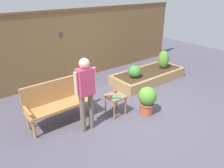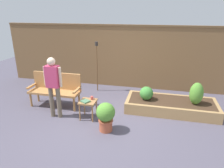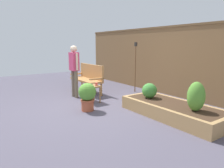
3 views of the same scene
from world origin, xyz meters
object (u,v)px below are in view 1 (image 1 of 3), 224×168
Objects in this scene: garden_bench at (58,99)px; shrub_near_bench at (135,71)px; book_on_table at (116,96)px; tiki_torch at (62,52)px; potted_boxwood at (147,99)px; shrub_far_corner at (163,59)px; person_by_bench at (86,89)px; side_table at (115,99)px; cup_on_table at (115,91)px.

garden_bench is 3.95× the size of shrub_near_bench.
garden_bench is 7.50× the size of book_on_table.
shrub_near_bench is 0.22× the size of tiki_torch.
garden_bench is 1.68m from tiki_torch.
tiki_torch reaches higher than potted_boxwood.
shrub_far_corner is at bearing 46.80° from book_on_table.
shrub_far_corner reaches higher than shrub_near_bench.
tiki_torch is at bearing 148.76° from shrub_near_bench.
person_by_bench is at bearing -63.72° from garden_bench.
person_by_bench is (-1.41, 0.33, 0.55)m from potted_boxwood.
tiki_torch reaches higher than shrub_near_bench.
person_by_bench reaches higher than book_on_table.
tiki_torch reaches higher than garden_bench.
shrub_near_bench is at bearing -31.24° from tiki_torch.
shrub_far_corner is at bearing 4.43° from garden_bench.
person_by_bench reaches higher than side_table.
book_on_table is at bearing -123.02° from cup_on_table.
book_on_table is 1.68m from shrub_near_bench.
shrub_near_bench is 2.11m from tiki_torch.
book_on_table is 0.33× the size of shrub_far_corner.
side_table is at bearing 84.40° from book_on_table.
side_table is 0.13m from book_on_table.
potted_boxwood is (1.74, -0.99, -0.16)m from garden_bench.
tiki_torch is at bearing 111.49° from potted_boxwood.
person_by_bench is at bearing -164.77° from shrub_far_corner.
shrub_far_corner is (3.80, 0.29, 0.05)m from garden_bench.
garden_bench is 0.83m from person_by_bench.
tiki_torch is at bearing 126.90° from book_on_table.
garden_bench reaches higher than side_table.
garden_bench is 2.46× the size of shrub_far_corner.
shrub_near_bench is at bearing 31.19° from side_table.
person_by_bench is (-0.84, -0.11, 0.54)m from side_table.
shrub_near_bench reaches higher than book_on_table.
shrub_near_bench is at bearing 57.93° from potted_boxwood.
tiki_torch is at bearing 100.17° from side_table.
book_on_table is 0.12× the size of tiki_torch.
potted_boxwood reaches higher than side_table.
side_table is 0.70× the size of potted_boxwood.
potted_boxwood is at bearing -3.37° from book_on_table.
garden_bench reaches higher than book_on_table.
shrub_near_bench is (1.38, 0.83, 0.08)m from side_table.
garden_bench is at bearing -173.39° from shrub_near_bench.
garden_bench is at bearing 150.41° from potted_boxwood.
garden_bench is 1.29m from side_table.
shrub_far_corner is at bearing 31.83° from potted_boxwood.
shrub_near_bench is at bearing 28.91° from cup_on_table.
tiki_torch is at bearing 103.05° from cup_on_table.
shrub_far_corner is at bearing 15.70° from cup_on_table.
shrub_far_corner is (2.68, 0.90, 0.10)m from book_on_table.
person_by_bench is at bearing -166.10° from cup_on_table.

